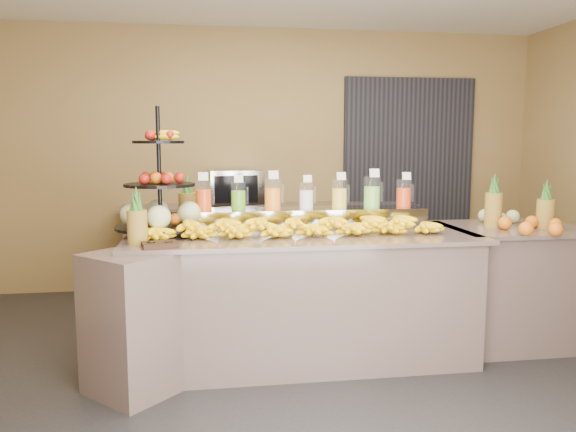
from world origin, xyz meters
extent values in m
plane|color=black|center=(0.00, 0.00, 0.00)|extent=(6.00, 6.00, 0.00)
cube|color=olive|center=(0.00, 2.51, 1.40)|extent=(6.00, 0.02, 2.80)
cube|color=black|center=(1.60, 2.46, 1.20)|extent=(1.50, 0.06, 2.20)
cube|color=gray|center=(0.00, 0.30, 0.45)|extent=(2.40, 0.90, 0.90)
cube|color=gray|center=(0.00, 0.30, 0.92)|extent=(2.50, 1.00, 0.03)
cube|color=gray|center=(-1.15, -0.10, 0.45)|extent=(0.71, 0.71, 0.90)
cube|color=gray|center=(1.70, 0.40, 0.45)|extent=(1.00, 0.80, 0.90)
cube|color=gray|center=(1.70, 0.40, 0.92)|extent=(1.08, 0.88, 0.03)
cube|color=gray|center=(0.00, 2.25, 0.45)|extent=(3.00, 0.50, 0.90)
cube|color=gray|center=(0.00, 2.25, 0.92)|extent=(3.10, 0.55, 0.03)
cube|color=gray|center=(0.08, 0.58, 1.01)|extent=(1.85, 0.30, 0.15)
cylinder|color=silver|center=(-0.70, 0.58, 1.19)|extent=(0.12, 0.12, 0.23)
cylinder|color=#D54005|center=(-0.70, 0.58, 1.16)|extent=(0.11, 0.11, 0.15)
cylinder|color=gray|center=(-0.72, 0.59, 1.24)|extent=(0.01, 0.01, 0.27)
cube|color=white|center=(-0.70, 0.52, 1.34)|extent=(0.07, 0.02, 0.06)
cylinder|color=silver|center=(-0.44, 0.58, 1.18)|extent=(0.11, 0.11, 0.21)
cylinder|color=#4A9D12|center=(-0.44, 0.58, 1.15)|extent=(0.11, 0.11, 0.14)
cylinder|color=gray|center=(-0.46, 0.59, 1.23)|extent=(0.01, 0.01, 0.25)
cube|color=white|center=(-0.44, 0.53, 1.32)|extent=(0.07, 0.02, 0.06)
cylinder|color=silver|center=(-0.18, 0.58, 1.20)|extent=(0.13, 0.13, 0.23)
cylinder|color=orange|center=(-0.18, 0.58, 1.16)|extent=(0.12, 0.12, 0.16)
cylinder|color=gray|center=(-0.20, 0.59, 1.25)|extent=(0.01, 0.01, 0.27)
cube|color=white|center=(-0.18, 0.52, 1.34)|extent=(0.07, 0.02, 0.06)
cylinder|color=silver|center=(0.08, 0.58, 1.18)|extent=(0.11, 0.11, 0.20)
cylinder|color=silver|center=(0.08, 0.58, 1.15)|extent=(0.10, 0.10, 0.14)
cylinder|color=gray|center=(0.06, 0.59, 1.23)|extent=(0.01, 0.01, 0.24)
cube|color=white|center=(0.08, 0.53, 1.31)|extent=(0.06, 0.02, 0.06)
cylinder|color=silver|center=(0.34, 0.58, 1.19)|extent=(0.12, 0.12, 0.22)
cylinder|color=yellow|center=(0.34, 0.58, 1.15)|extent=(0.11, 0.11, 0.15)
cylinder|color=gray|center=(0.32, 0.59, 1.24)|extent=(0.01, 0.01, 0.26)
cube|color=white|center=(0.34, 0.53, 1.33)|extent=(0.07, 0.02, 0.06)
cylinder|color=silver|center=(0.60, 0.58, 1.20)|extent=(0.13, 0.13, 0.24)
cylinder|color=#6DC43F|center=(0.60, 0.58, 1.16)|extent=(0.12, 0.12, 0.16)
cylinder|color=gray|center=(0.58, 0.59, 1.25)|extent=(0.01, 0.01, 0.28)
cube|color=white|center=(0.60, 0.52, 1.35)|extent=(0.08, 0.02, 0.06)
cylinder|color=silver|center=(0.86, 0.58, 1.19)|extent=(0.12, 0.12, 0.22)
cylinder|color=red|center=(0.86, 0.58, 1.15)|extent=(0.11, 0.11, 0.15)
cylinder|color=gray|center=(0.84, 0.59, 1.24)|extent=(0.01, 0.01, 0.26)
cube|color=white|center=(0.86, 0.53, 1.33)|extent=(0.07, 0.02, 0.06)
ellipsoid|color=yellow|center=(-1.03, 0.23, 0.98)|extent=(0.26, 0.20, 0.11)
ellipsoid|color=yellow|center=(-0.75, 0.23, 0.98)|extent=(0.26, 0.20, 0.11)
ellipsoid|color=yellow|center=(-0.48, 0.23, 0.98)|extent=(0.26, 0.20, 0.11)
ellipsoid|color=yellow|center=(-0.20, 0.23, 0.98)|extent=(0.26, 0.20, 0.11)
ellipsoid|color=yellow|center=(0.07, 0.23, 0.98)|extent=(0.26, 0.20, 0.11)
ellipsoid|color=yellow|center=(0.34, 0.23, 0.98)|extent=(0.26, 0.20, 0.11)
ellipsoid|color=yellow|center=(0.62, 0.23, 0.98)|extent=(0.26, 0.20, 0.11)
ellipsoid|color=yellow|center=(0.89, 0.23, 0.98)|extent=(0.26, 0.20, 0.11)
ellipsoid|color=yellow|center=(-0.83, 0.23, 1.06)|extent=(0.22, 0.18, 0.10)
ellipsoid|color=yellow|center=(-0.58, 0.23, 1.06)|extent=(0.22, 0.18, 0.10)
ellipsoid|color=yellow|center=(-0.32, 0.23, 1.06)|extent=(0.22, 0.18, 0.10)
ellipsoid|color=yellow|center=(-0.07, 0.23, 1.06)|extent=(0.22, 0.18, 0.10)
ellipsoid|color=yellow|center=(0.19, 0.23, 1.06)|extent=(0.22, 0.18, 0.10)
ellipsoid|color=yellow|center=(0.44, 0.23, 1.06)|extent=(0.22, 0.18, 0.10)
ellipsoid|color=yellow|center=(0.70, 0.23, 1.06)|extent=(0.22, 0.18, 0.10)
cylinder|color=black|center=(-1.01, 0.45, 1.38)|extent=(0.03, 0.03, 0.91)
cylinder|color=black|center=(-1.01, 0.45, 0.98)|extent=(0.72, 0.72, 0.02)
cylinder|color=black|center=(-1.01, 0.45, 1.28)|extent=(0.57, 0.57, 0.02)
cylinder|color=black|center=(-1.01, 0.45, 1.58)|extent=(0.41, 0.41, 0.02)
sphere|color=#C9CE8D|center=(-0.81, 0.45, 1.08)|extent=(0.17, 0.17, 0.17)
sphere|color=maroon|center=(-0.87, 0.45, 1.33)|extent=(0.08, 0.08, 0.08)
sphere|color=orange|center=(-1.11, 0.45, 1.04)|extent=(0.09, 0.09, 0.09)
cube|color=black|center=(-0.98, -0.09, 0.95)|extent=(0.25, 0.20, 0.03)
cylinder|color=brown|center=(-1.13, 0.05, 1.04)|extent=(0.13, 0.13, 0.22)
cone|color=#24501A|center=(-1.13, 0.05, 1.23)|extent=(0.06, 0.06, 0.16)
cylinder|color=brown|center=(-0.82, 0.78, 1.06)|extent=(0.14, 0.14, 0.27)
cone|color=#24501A|center=(-0.82, 0.78, 1.28)|extent=(0.07, 0.07, 0.16)
cylinder|color=brown|center=(1.52, 0.39, 1.06)|extent=(0.14, 0.14, 0.27)
cylinder|color=brown|center=(1.88, 0.28, 1.04)|extent=(0.13, 0.13, 0.22)
ellipsoid|color=orange|center=(1.68, 0.11, 0.98)|extent=(0.40, 0.27, 0.10)
cube|color=gray|center=(-0.37, 2.25, 1.11)|extent=(0.59, 0.44, 0.37)
camera|label=1|loc=(-0.70, -3.63, 1.58)|focal=35.00mm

